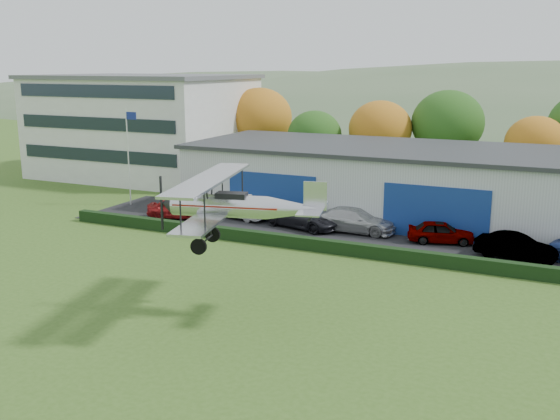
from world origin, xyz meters
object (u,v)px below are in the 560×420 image
at_px(office_block, 144,125).
at_px(car_4, 441,232).
at_px(car_1, 239,208).
at_px(car_0, 177,208).
at_px(car_3, 355,220).
at_px(biplane, 234,204).
at_px(flagpole, 129,148).
at_px(hangar, 452,185).
at_px(car_2, 305,217).
at_px(car_5, 515,247).

distance_m(office_block, car_4, 36.59).
bearing_deg(car_1, office_block, 65.81).
xyz_separation_m(car_0, car_1, (4.24, 2.02, 0.06)).
xyz_separation_m(car_3, car_4, (5.96, -0.31, -0.11)).
height_order(car_1, biplane, biplane).
bearing_deg(flagpole, hangar, 13.51).
height_order(office_block, biplane, office_block).
distance_m(car_2, car_4, 9.57).
bearing_deg(car_2, car_4, -75.95).
relative_size(office_block, flagpole, 2.57).
bearing_deg(flagpole, biplane, -41.52).
relative_size(office_block, car_0, 4.67).
xyz_separation_m(car_0, car_5, (24.10, -0.18, 0.01)).
bearing_deg(biplane, car_0, 118.48).
xyz_separation_m(car_2, car_3, (3.60, 0.37, 0.05)).
relative_size(hangar, car_4, 9.60).
height_order(hangar, car_0, hangar).
distance_m(flagpole, car_5, 30.55).
height_order(hangar, car_3, hangar).
distance_m(flagpole, car_0, 7.65).
distance_m(car_0, car_5, 24.10).
bearing_deg(office_block, car_0, -47.29).
height_order(hangar, car_1, hangar).
relative_size(car_2, biplane, 0.63).
bearing_deg(car_0, biplane, -153.95).
relative_size(flagpole, car_4, 1.89).
relative_size(hangar, car_1, 8.29).
relative_size(hangar, flagpole, 5.08).
distance_m(car_4, biplane, 17.82).
xyz_separation_m(office_block, car_3, (27.62, -13.53, -4.34)).
bearing_deg(car_4, car_0, 79.75).
xyz_separation_m(car_3, car_5, (10.68, -2.03, -0.07)).
bearing_deg(car_3, hangar, -39.77).
height_order(hangar, biplane, biplane).
distance_m(flagpole, car_3, 19.90).
bearing_deg(biplane, office_block, 118.94).
height_order(hangar, car_4, hangar).
bearing_deg(car_0, car_5, -106.20).
xyz_separation_m(hangar, flagpole, (-24.88, -5.98, 2.13)).
relative_size(hangar, car_5, 8.81).
xyz_separation_m(car_4, car_5, (4.71, -1.72, 0.04)).
distance_m(car_1, car_4, 15.15).
bearing_deg(car_1, flagpole, 99.74).
bearing_deg(biplane, car_5, 38.63).
distance_m(office_block, car_2, 28.09).
relative_size(car_2, car_4, 1.33).
relative_size(office_block, car_5, 4.47).
bearing_deg(biplane, car_1, 104.49).
bearing_deg(car_5, office_block, 78.69).
bearing_deg(car_1, car_2, -83.75).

